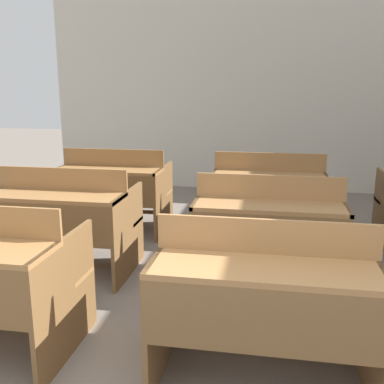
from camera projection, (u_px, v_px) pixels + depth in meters
name	position (u px, v px, depth m)	size (l,w,h in m)	color
wall_back	(253.00, 88.00, 6.60)	(6.09, 0.06, 3.04)	beige
bench_front_center	(264.00, 299.00, 2.30)	(1.11, 0.77, 0.89)	brown
bench_second_left	(64.00, 219.00, 3.72)	(1.11, 0.77, 0.89)	brown
bench_second_center	(268.00, 230.00, 3.42)	(1.11, 0.77, 0.89)	brown
bench_third_left	(114.00, 189.00, 4.82)	(1.11, 0.77, 0.89)	brown
bench_third_center	(268.00, 194.00, 4.56)	(1.11, 0.77, 0.89)	brown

